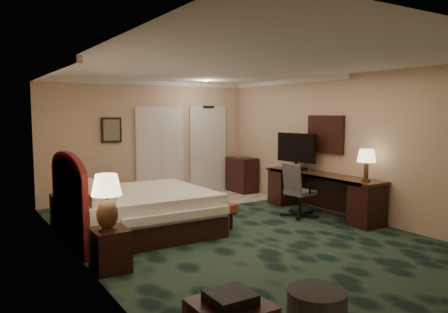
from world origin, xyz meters
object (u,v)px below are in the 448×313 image
lamp_near (107,202)px  desk_chair (300,190)px  ottoman (317,311)px  minibar (242,175)px  desk (321,194)px  lamp_far (67,177)px  nightstand_near (110,250)px  tv (296,151)px  bed_bench (207,212)px  bed (140,212)px  nightstand_far (66,210)px

lamp_near → desk_chair: lamp_near is taller
ottoman → minibar: (3.39, 6.15, 0.24)m
desk → minibar: size_ratio=3.17×
lamp_far → minibar: (4.44, 1.14, -0.43)m
nightstand_near → tv: 4.83m
minibar → lamp_far: bearing=-165.6°
lamp_far → desk_chair: (3.89, -1.62, -0.35)m
bed_bench → tv: bearing=1.8°
lamp_near → nightstand_near: bearing=49.5°
lamp_near → tv: 4.81m
lamp_near → lamp_far: lamp_near is taller
bed → minibar: minibar is taller
bed_bench → minibar: minibar is taller
lamp_far → minibar: size_ratio=0.70×
nightstand_far → bed_bench: (2.16, -1.15, -0.07)m
tv → nightstand_near: bearing=-168.6°
nightstand_far → desk: desk is taller
tv → nightstand_far: bearing=160.1°
nightstand_near → minibar: 5.78m
tv → minibar: tv is taller
lamp_far → desk_chair: size_ratio=0.58×
lamp_near → desk: 4.60m
tv → desk: bearing=-99.5°
bed → bed_bench: bed is taller
nightstand_near → nightstand_far: size_ratio=0.94×
desk_chair → bed_bench: bearing=158.8°
ottoman → desk_chair: 4.44m
bed → lamp_near: 1.87m
lamp_near → desk: (4.49, 0.89, -0.48)m
lamp_far → bed_bench: (2.13, -1.13, -0.65)m
bed → tv: size_ratio=2.22×
nightstand_far → desk: size_ratio=0.21×
lamp_far → tv: size_ratio=0.61×
desk → nightstand_far: bearing=159.4°
bed_bench → desk: size_ratio=0.46×
nightstand_near → desk: bearing=10.7°
nightstand_near → tv: tv is taller
nightstand_far → minibar: size_ratio=0.65×
nightstand_far → ottoman: (1.08, -5.03, -0.09)m
lamp_near → desk_chair: (3.98, 0.92, -0.36)m
ottoman → desk: desk is taller
bed_bench → desk_chair: desk_chair is taller
nightstand_far → ottoman: bearing=-77.8°
bed → nightstand_far: size_ratio=3.86×
desk_chair → desk: bearing=-9.2°
nightstand_near → minibar: (4.49, 3.63, 0.17)m
lamp_near → minibar: bearing=39.1°
bed → minibar: bearing=31.8°
desk_chair → tv: bearing=48.1°
tv → minibar: bearing=81.1°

